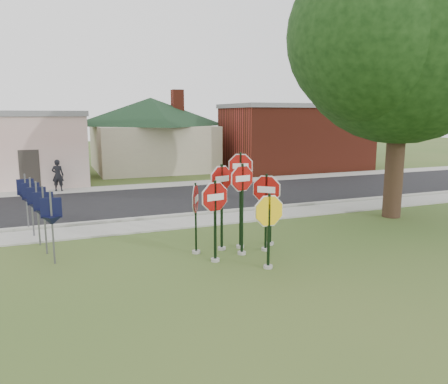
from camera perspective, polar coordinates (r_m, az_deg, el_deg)
name	(u,v)px	position (r m, az deg, el deg)	size (l,w,h in m)	color
ground	(261,270)	(11.62, 4.82, -10.07)	(120.00, 120.00, 0.00)	#355620
sidewalk_near	(196,221)	(16.50, -3.72, -3.85)	(60.00, 1.60, 0.06)	gray
road	(166,200)	(20.73, -7.56, -1.07)	(60.00, 7.00, 0.04)	black
sidewalk_far	(147,186)	(24.86, -9.99, 0.75)	(60.00, 1.60, 0.06)	gray
curb	(188,215)	(17.42, -4.74, -2.98)	(60.00, 0.20, 0.14)	gray
stop_sign_center	(242,196)	(12.37, 2.39, -0.58)	(1.02, 0.24, 2.74)	#9E9B94
stop_sign_yellow	(269,222)	(11.38, 5.88, -3.90)	(1.15, 0.24, 2.12)	#9E9B94
stop_sign_left	(215,210)	(11.81, -1.17, -2.32)	(1.11, 0.26, 2.38)	#9E9B94
stop_sign_right	(266,201)	(12.82, 5.54, -1.22)	(0.88, 0.77, 2.42)	#9E9B94
stop_sign_back_right	(240,187)	(12.97, 2.16, 0.69)	(0.92, 0.42, 3.00)	#9E9B94
stop_sign_back_left	(222,195)	(12.81, -0.31, -0.37)	(1.02, 0.31, 2.68)	#9E9B94
stop_sign_far_right	(271,201)	(13.42, 6.12, -1.18)	(0.28, 1.02, 2.29)	#9E9B94
stop_sign_far_left	(196,209)	(12.56, -3.72, -2.21)	(0.54, 1.03, 2.20)	#9E9B94
route_sign_row	(37,206)	(14.53, -23.19, -1.75)	(1.43, 4.63, 2.00)	#59595E
building_house	(151,119)	(32.49, -9.50, 9.33)	(11.60, 11.60, 6.20)	#BEB597
building_brick	(295,136)	(32.96, 9.31, 7.18)	(10.20, 6.20, 4.75)	maroon
oak_tree	(404,32)	(18.40, 22.41, 18.78)	(11.87, 11.27, 11.15)	#322116
bg_tree_right	(346,98)	(44.77, 15.64, 11.74)	(5.60, 5.60, 8.40)	#322116
pedestrian	(58,175)	(24.32, -20.89, 2.06)	(0.60, 0.39, 1.65)	black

